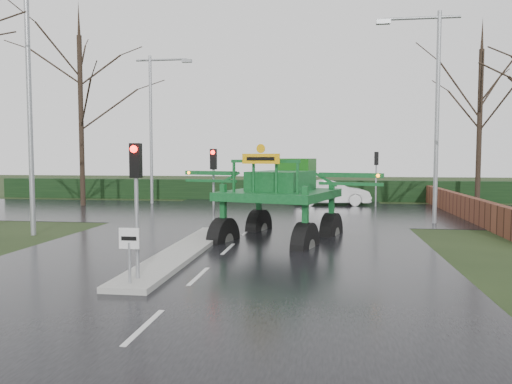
# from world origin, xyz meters

# --- Properties ---
(ground) EXTENTS (140.00, 140.00, 0.00)m
(ground) POSITION_xyz_m (0.00, 0.00, 0.00)
(ground) COLOR black
(ground) RESTS_ON ground
(road_main) EXTENTS (14.00, 80.00, 0.02)m
(road_main) POSITION_xyz_m (0.00, 10.00, 0.00)
(road_main) COLOR black
(road_main) RESTS_ON ground
(road_cross) EXTENTS (80.00, 12.00, 0.02)m
(road_cross) POSITION_xyz_m (0.00, 16.00, 0.01)
(road_cross) COLOR black
(road_cross) RESTS_ON ground
(median_island) EXTENTS (1.20, 10.00, 0.16)m
(median_island) POSITION_xyz_m (-1.30, 3.00, 0.09)
(median_island) COLOR gray
(median_island) RESTS_ON ground
(hedge_row) EXTENTS (44.00, 0.90, 1.50)m
(hedge_row) POSITION_xyz_m (0.00, 24.00, 0.75)
(hedge_row) COLOR black
(hedge_row) RESTS_ON ground
(brick_wall) EXTENTS (0.40, 20.00, 1.20)m
(brick_wall) POSITION_xyz_m (10.50, 16.00, 0.60)
(brick_wall) COLOR #592D1E
(brick_wall) RESTS_ON ground
(keep_left_sign) EXTENTS (0.50, 0.07, 1.35)m
(keep_left_sign) POSITION_xyz_m (-1.30, -1.50, 1.06)
(keep_left_sign) COLOR gray
(keep_left_sign) RESTS_ON ground
(traffic_signal_near) EXTENTS (0.26, 0.33, 3.52)m
(traffic_signal_near) POSITION_xyz_m (-1.30, -1.01, 2.59)
(traffic_signal_near) COLOR gray
(traffic_signal_near) RESTS_ON ground
(traffic_signal_mid) EXTENTS (0.26, 0.33, 3.52)m
(traffic_signal_mid) POSITION_xyz_m (-1.30, 7.49, 2.59)
(traffic_signal_mid) COLOR gray
(traffic_signal_mid) RESTS_ON ground
(traffic_signal_far) EXTENTS (0.26, 0.33, 3.52)m
(traffic_signal_far) POSITION_xyz_m (6.50, 20.01, 2.59)
(traffic_signal_far) COLOR gray
(traffic_signal_far) RESTS_ON ground
(street_light_left_near) EXTENTS (3.85, 0.30, 10.00)m
(street_light_left_near) POSITION_xyz_m (-8.19, 6.00, 5.99)
(street_light_left_near) COLOR gray
(street_light_left_near) RESTS_ON ground
(street_light_right) EXTENTS (3.85, 0.30, 10.00)m
(street_light_right) POSITION_xyz_m (8.19, 12.00, 5.99)
(street_light_right) COLOR gray
(street_light_right) RESTS_ON ground
(street_light_left_far) EXTENTS (3.85, 0.30, 10.00)m
(street_light_left_far) POSITION_xyz_m (-8.19, 20.00, 5.99)
(street_light_left_far) COLOR gray
(street_light_left_far) RESTS_ON ground
(tree_left_far) EXTENTS (7.70, 7.70, 13.26)m
(tree_left_far) POSITION_xyz_m (-12.50, 18.00, 7.15)
(tree_left_far) COLOR black
(tree_left_far) RESTS_ON ground
(tree_right_far) EXTENTS (7.00, 7.00, 12.05)m
(tree_right_far) POSITION_xyz_m (13.00, 21.00, 6.50)
(tree_right_far) COLOR black
(tree_right_far) RESTS_ON ground
(crop_sprayer) EXTENTS (7.86, 5.94, 4.56)m
(crop_sprayer) POSITION_xyz_m (-0.44, 5.82, 2.16)
(crop_sprayer) COLOR black
(crop_sprayer) RESTS_ON ground
(white_sedan) EXTENTS (5.17, 2.35, 1.64)m
(white_sedan) POSITION_xyz_m (3.67, 20.47, 0.00)
(white_sedan) COLOR silver
(white_sedan) RESTS_ON ground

